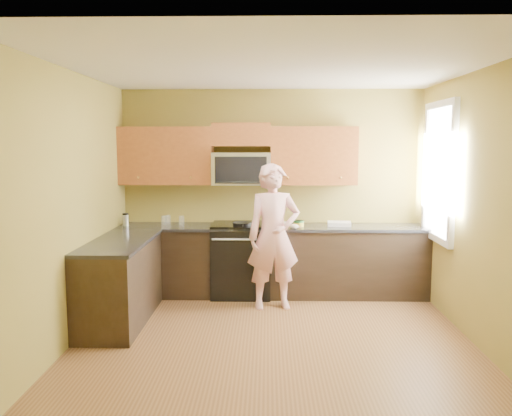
{
  "coord_description": "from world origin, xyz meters",
  "views": [
    {
      "loc": [
        -0.06,
        -5.11,
        1.97
      ],
      "look_at": [
        -0.2,
        1.3,
        1.2
      ],
      "focal_mm": 37.08,
      "sensor_mm": 36.0,
      "label": 1
    }
  ],
  "objects_px": {
    "stove": "(241,259)",
    "woman": "(274,237)",
    "frying_pan": "(243,227)",
    "microwave": "(242,185)",
    "butter_tub": "(299,226)",
    "travel_mug": "(126,226)"
  },
  "relations": [
    {
      "from": "frying_pan",
      "to": "butter_tub",
      "type": "bearing_deg",
      "value": 13.27
    },
    {
      "from": "butter_tub",
      "to": "frying_pan",
      "type": "bearing_deg",
      "value": -163.01
    },
    {
      "from": "stove",
      "to": "microwave",
      "type": "distance_m",
      "value": 0.98
    },
    {
      "from": "microwave",
      "to": "butter_tub",
      "type": "height_order",
      "value": "microwave"
    },
    {
      "from": "frying_pan",
      "to": "butter_tub",
      "type": "relative_size",
      "value": 3.24
    },
    {
      "from": "frying_pan",
      "to": "butter_tub",
      "type": "distance_m",
      "value": 0.75
    },
    {
      "from": "frying_pan",
      "to": "travel_mug",
      "type": "height_order",
      "value": "travel_mug"
    },
    {
      "from": "frying_pan",
      "to": "butter_tub",
      "type": "xyz_separation_m",
      "value": [
        0.71,
        0.22,
        -0.03
      ]
    },
    {
      "from": "microwave",
      "to": "frying_pan",
      "type": "height_order",
      "value": "microwave"
    },
    {
      "from": "microwave",
      "to": "woman",
      "type": "distance_m",
      "value": 0.97
    },
    {
      "from": "woman",
      "to": "frying_pan",
      "type": "bearing_deg",
      "value": 132.45
    },
    {
      "from": "woman",
      "to": "butter_tub",
      "type": "relative_size",
      "value": 12.86
    },
    {
      "from": "stove",
      "to": "travel_mug",
      "type": "xyz_separation_m",
      "value": [
        -1.5,
        -0.04,
        0.45
      ]
    },
    {
      "from": "butter_tub",
      "to": "travel_mug",
      "type": "xyz_separation_m",
      "value": [
        -2.24,
        -0.01,
        0.0
      ]
    },
    {
      "from": "microwave",
      "to": "stove",
      "type": "bearing_deg",
      "value": -90.0
    },
    {
      "from": "microwave",
      "to": "butter_tub",
      "type": "bearing_deg",
      "value": -12.29
    },
    {
      "from": "stove",
      "to": "frying_pan",
      "type": "bearing_deg",
      "value": -83.03
    },
    {
      "from": "microwave",
      "to": "frying_pan",
      "type": "distance_m",
      "value": 0.63
    },
    {
      "from": "microwave",
      "to": "woman",
      "type": "relative_size",
      "value": 0.43
    },
    {
      "from": "stove",
      "to": "frying_pan",
      "type": "distance_m",
      "value": 0.54
    },
    {
      "from": "stove",
      "to": "microwave",
      "type": "relative_size",
      "value": 1.25
    },
    {
      "from": "stove",
      "to": "woman",
      "type": "height_order",
      "value": "woman"
    }
  ]
}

